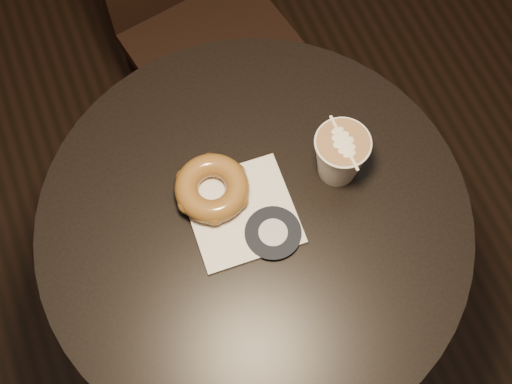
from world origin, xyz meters
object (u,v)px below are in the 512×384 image
at_px(pastry_bag, 242,213).
at_px(latte_cup, 340,156).
at_px(doughnut, 212,188).
at_px(cafe_table, 254,259).

xyz_separation_m(pastry_bag, latte_cup, (0.17, 0.01, 0.05)).
bearing_deg(doughnut, latte_cup, -9.16).
height_order(doughnut, latte_cup, latte_cup).
height_order(cafe_table, pastry_bag, pastry_bag).
distance_m(doughnut, latte_cup, 0.21).
height_order(cafe_table, latte_cup, latte_cup).
relative_size(cafe_table, doughnut, 6.28).
height_order(cafe_table, doughnut, doughnut).
relative_size(cafe_table, latte_cup, 7.60).
bearing_deg(latte_cup, pastry_bag, -175.17).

